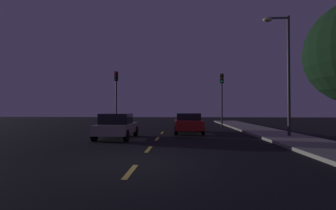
# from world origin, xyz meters

# --- Properties ---
(ground_plane) EXTENTS (80.00, 80.00, 0.00)m
(ground_plane) POSITION_xyz_m (0.00, 7.00, 0.00)
(ground_plane) COLOR black
(sidewalk_curb_right) EXTENTS (3.00, 40.00, 0.15)m
(sidewalk_curb_right) POSITION_xyz_m (7.50, 7.00, 0.07)
(sidewalk_curb_right) COLOR gray
(sidewalk_curb_right) RESTS_ON ground_plane
(lane_stripe_nearest) EXTENTS (0.16, 1.60, 0.01)m
(lane_stripe_nearest) POSITION_xyz_m (0.00, -1.20, 0.00)
(lane_stripe_nearest) COLOR #EACC4C
(lane_stripe_nearest) RESTS_ON ground_plane
(lane_stripe_second) EXTENTS (0.16, 1.60, 0.01)m
(lane_stripe_second) POSITION_xyz_m (0.00, 2.60, 0.00)
(lane_stripe_second) COLOR #EACC4C
(lane_stripe_second) RESTS_ON ground_plane
(lane_stripe_third) EXTENTS (0.16, 1.60, 0.01)m
(lane_stripe_third) POSITION_xyz_m (0.00, 6.40, 0.00)
(lane_stripe_third) COLOR #EACC4C
(lane_stripe_third) RESTS_ON ground_plane
(lane_stripe_fourth) EXTENTS (0.16, 1.60, 0.01)m
(lane_stripe_fourth) POSITION_xyz_m (0.00, 10.20, 0.00)
(lane_stripe_fourth) COLOR #EACC4C
(lane_stripe_fourth) RESTS_ON ground_plane
(traffic_signal_left) EXTENTS (0.32, 0.38, 5.35)m
(traffic_signal_left) POSITION_xyz_m (-4.84, 15.42, 3.72)
(traffic_signal_left) COLOR black
(traffic_signal_left) RESTS_ON ground_plane
(traffic_signal_right) EXTENTS (0.32, 0.38, 5.07)m
(traffic_signal_right) POSITION_xyz_m (5.21, 15.42, 3.55)
(traffic_signal_right) COLOR black
(traffic_signal_right) RESTS_ON ground_plane
(car_stopped_ahead) EXTENTS (2.09, 4.13, 1.44)m
(car_stopped_ahead) POSITION_xyz_m (1.90, 9.98, 0.74)
(car_stopped_ahead) COLOR #B21919
(car_stopped_ahead) RESTS_ON ground_plane
(car_adjacent_lane) EXTENTS (1.96, 3.91, 1.47)m
(car_adjacent_lane) POSITION_xyz_m (-2.39, 6.39, 0.74)
(car_adjacent_lane) COLOR gray
(car_adjacent_lane) RESTS_ON ground_plane
(street_lamp_right) EXTENTS (1.59, 0.36, 7.30)m
(street_lamp_right) POSITION_xyz_m (7.58, 7.08, 4.36)
(street_lamp_right) COLOR #2D2D30
(street_lamp_right) RESTS_ON ground_plane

